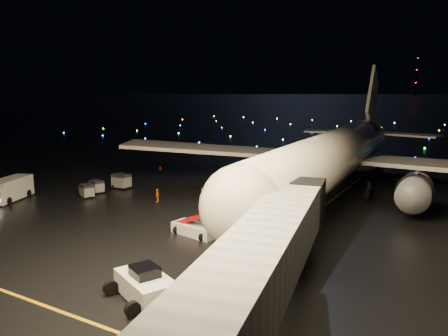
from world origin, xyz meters
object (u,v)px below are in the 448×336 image
Objects in this scene: baggage_cart_1 at (87,191)px; airliner at (339,127)px; baggage_cart_0 at (97,187)px; belt_loader at (195,218)px; crew_c at (157,195)px; baggage_cart_2 at (121,181)px; service_truck at (11,189)px; pushback_tug at (145,282)px.

airliner is at bearing 55.62° from baggage_cart_1.
baggage_cart_0 reaches higher than baggage_cart_1.
belt_loader is 3.58× the size of baggage_cart_0.
belt_loader is at bearing 40.31° from crew_c.
baggage_cart_2 is (0.29, 5.72, 0.18)m from baggage_cart_1.
baggage_cart_2 is (-18.73, 10.74, -0.63)m from belt_loader.
service_truck is 9.74m from baggage_cart_0.
baggage_cart_0 is (-23.69, 18.96, -0.29)m from pushback_tug.
baggage_cart_1 is at bearing 168.94° from pushback_tug.
service_truck reaches higher than baggage_cart_0.
pushback_tug is at bearing -13.88° from baggage_cart_1.
baggage_cart_2 is at bearing 92.42° from baggage_cart_0.
service_truck is 8.62m from baggage_cart_1.
baggage_cart_2 is (-25.37, -11.33, -7.42)m from airliner.
pushback_tug is at bearing -41.54° from service_truck.
baggage_cart_2 reaches higher than baggage_cart_1.
airliner reaches higher than baggage_cart_0.
pushback_tug is at bearing -41.43° from baggage_cart_2.
baggage_cart_0 is at bearing -153.18° from airliner.
baggage_cart_2 is at bearing -158.34° from airliner.
baggage_cart_1 is (-23.00, 16.66, -0.30)m from pushback_tug.
baggage_cart_0 is at bearing 128.85° from baggage_cart_1.
service_truck is at bearing -176.04° from pushback_tug.
airliner is 9.09× the size of belt_loader.
service_truck is 3.22× the size of baggage_cart_2.
airliner reaches higher than belt_loader.
airliner is at bearing 82.91° from belt_loader.
airliner is at bearing 110.34° from pushback_tug.
baggage_cart_1 is at bearing -89.76° from baggage_cart_2.
pushback_tug is 2.47× the size of baggage_cart_0.
service_truck reaches higher than crew_c.
pushback_tug is at bearing -96.92° from airliner.
belt_loader is 3.60× the size of baggage_cart_1.
belt_loader is at bearing -109.15° from airliner.
baggage_cart_2 is at bearing 160.28° from pushback_tug.
service_truck is 3.97× the size of baggage_cart_1.
belt_loader is 4.13× the size of crew_c.
service_truck is 13.09m from baggage_cart_2.
baggage_cart_1 is (0.70, -2.30, -0.00)m from baggage_cart_0.
service_truck reaches higher than pushback_tug.
crew_c is at bearing 37.48° from baggage_cart_1.
baggage_cart_1 is (-19.02, 5.03, -0.81)m from belt_loader.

